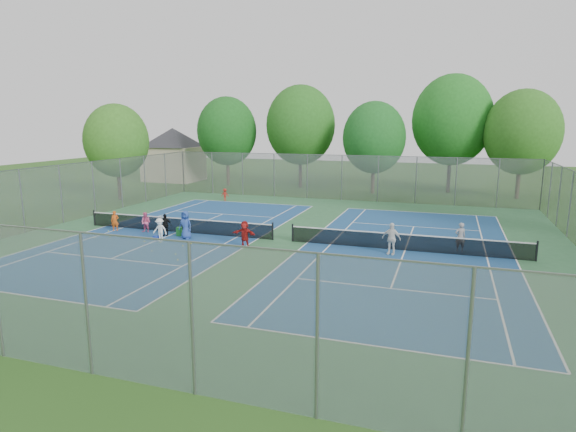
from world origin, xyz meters
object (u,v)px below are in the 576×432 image
(ball_crate, at_px, (157,238))
(instructor, at_px, (460,237))
(net_left, at_px, (178,225))
(ball_hopper, at_px, (179,232))
(net_right, at_px, (405,243))

(ball_crate, height_order, instructor, instructor)
(net_left, relative_size, instructor, 8.21)
(ball_crate, bearing_deg, ball_hopper, 61.41)
(net_right, distance_m, ball_hopper, 13.42)
(ball_hopper, xyz_separation_m, instructor, (16.18, 1.71, 0.51))
(net_left, height_order, ball_hopper, net_left)
(ball_crate, relative_size, instructor, 0.20)
(instructor, bearing_deg, net_right, -2.42)
(ball_hopper, height_order, instructor, instructor)
(ball_crate, distance_m, ball_hopper, 1.52)
(net_right, relative_size, instructor, 8.21)
(net_right, bearing_deg, instructor, 17.31)
(net_left, distance_m, instructor, 16.82)
(net_left, bearing_deg, net_right, 0.00)
(ball_hopper, bearing_deg, instructor, 6.05)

